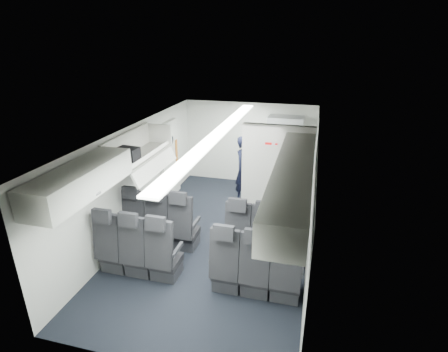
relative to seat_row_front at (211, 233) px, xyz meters
The scene contains 13 objects.
cabin_shell 0.90m from the seat_row_front, 90.00° to the left, with size 3.41×6.01×2.16m.
seat_row_front is the anchor object (origin of this frame).
seat_row_mid 0.90m from the seat_row_front, 90.00° to the right, with size 3.33×0.56×1.24m.
overhead_bin_left_rear 2.50m from the seat_row_front, 133.68° to the right, with size 0.53×1.80×0.40m.
overhead_bin_left_front_open 1.98m from the seat_row_front, 168.87° to the left, with size 0.64×1.70×0.72m.
overhead_bin_right_rear 2.50m from the seat_row_front, 46.32° to the right, with size 0.53×1.80×0.40m.
overhead_bin_right_front 2.04m from the seat_row_front, 11.46° to the left, with size 0.53×1.70×0.40m.
bulkhead_partition 1.79m from the seat_row_front, 53.69° to the left, with size 1.40×0.15×2.13m.
galley_unit 3.43m from the seat_row_front, 73.72° to the left, with size 0.85×0.52×1.90m.
boarding_door 2.71m from the seat_row_front, 128.16° to the left, with size 0.12×1.27×1.86m.
flight_attendant 2.37m from the seat_row_front, 86.92° to the left, with size 0.58×0.38×1.58m, color black.
carry_on_bag 2.02m from the seat_row_front, behind, with size 0.36×0.25×0.22m, color black.
papers 2.40m from the seat_row_front, 82.14° to the left, with size 0.19×0.02×0.14m, color white.
Camera 1 is at (1.60, -5.75, 3.67)m, focal length 28.00 mm.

